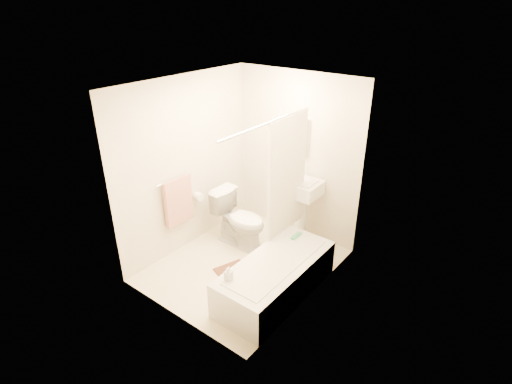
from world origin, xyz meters
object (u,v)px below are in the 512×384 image
Objects in this scene: sink at (300,209)px; toilet at (240,220)px; bath_mat at (237,275)px; soap_bottle at (229,274)px; bathtub at (276,278)px.

toilet is at bearing -139.32° from sink.
soap_bottle is at bearing -56.74° from bath_mat.
soap_bottle is at bearing -144.97° from toilet.
bathtub is 2.91× the size of bath_mat.
sink reaches higher than bathtub.
toilet is 1.43m from soap_bottle.
soap_bottle is (-0.22, -0.59, 0.31)m from bathtub.
toilet reaches higher than bath_mat.
bath_mat is at bearing -100.17° from sink.
sink reaches higher than soap_bottle.
sink is 0.66× the size of bathtub.
sink is (0.64, 0.57, 0.14)m from toilet.
toilet is at bearing 126.13° from bath_mat.
soap_bottle is (0.36, -0.55, 0.53)m from bath_mat.
sink is at bearing 95.72° from soap_bottle.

